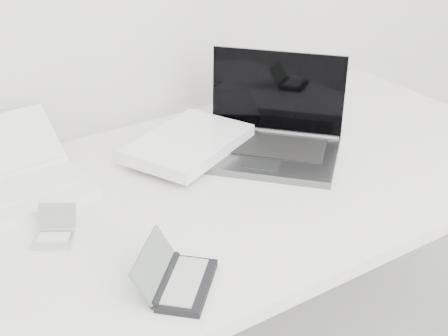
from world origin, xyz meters
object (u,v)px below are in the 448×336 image
desk (225,198)px  netbook_open_white (20,180)px  laptop_large (231,140)px  palmtop_charcoal (178,280)px

desk → netbook_open_white: netbook_open_white is taller
netbook_open_white → desk: bearing=-31.5°
laptop_large → netbook_open_white: laptop_large is taller
desk → laptop_large: laptop_large is taller
desk → netbook_open_white: 0.47m
laptop_large → palmtop_charcoal: size_ratio=2.90×
desk → netbook_open_white: (-0.41, 0.22, 0.07)m
laptop_large → palmtop_charcoal: (-0.37, -0.38, -0.02)m
desk → palmtop_charcoal: 0.40m
laptop_large → netbook_open_white: size_ratio=1.65×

